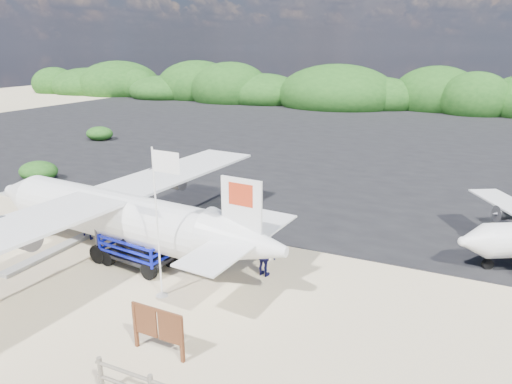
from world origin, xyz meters
TOP-DOWN VIEW (x-y plane):
  - ground at (0.00, 0.00)m, footprint 160.00×160.00m
  - asphalt_apron at (0.00, 30.00)m, footprint 90.00×50.00m
  - lagoon at (-9.00, 1.50)m, footprint 9.00×7.00m
  - vegetation_band at (0.00, 55.00)m, footprint 124.00×8.00m
  - baggage_cart at (-0.51, 0.91)m, footprint 3.21×2.08m
  - flagpole at (1.60, -0.58)m, footprint 1.06×0.51m
  - signboard at (3.40, -3.21)m, footprint 1.77×0.21m
  - crew_a at (-4.29, 2.10)m, footprint 0.72×0.53m
  - crew_b at (2.35, 3.43)m, footprint 0.94×0.79m
  - crew_c at (4.22, 2.17)m, footprint 0.97×0.51m
  - aircraft_large at (13.68, 23.42)m, footprint 18.82×18.82m
  - aircraft_small at (-7.19, 30.21)m, footprint 10.09×10.09m

SIDE VIEW (x-z plane):
  - ground at x=0.00m, z-range 0.00..0.00m
  - asphalt_apron at x=0.00m, z-range -0.02..0.02m
  - lagoon at x=-9.00m, z-range -0.20..0.20m
  - vegetation_band at x=0.00m, z-range -2.20..2.20m
  - baggage_cart at x=-0.51m, z-range -0.76..0.76m
  - flagpole at x=1.60m, z-range -2.59..2.59m
  - signboard at x=3.40m, z-range -0.73..0.73m
  - aircraft_large at x=13.68m, z-range -2.60..2.60m
  - aircraft_small at x=-7.19m, z-range -1.34..1.34m
  - crew_c at x=4.22m, z-range 0.00..1.58m
  - crew_b at x=2.35m, z-range 0.00..1.71m
  - crew_a at x=-4.29m, z-range 0.00..1.81m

